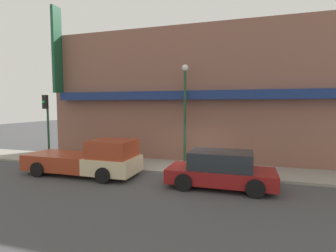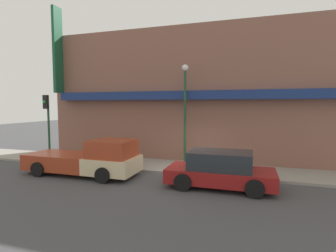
# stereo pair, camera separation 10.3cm
# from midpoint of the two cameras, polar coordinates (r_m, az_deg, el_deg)

# --- Properties ---
(ground_plane) EXTENTS (80.00, 80.00, 0.00)m
(ground_plane) POSITION_cam_midpoint_polar(r_m,az_deg,el_deg) (13.01, 4.05, -10.77)
(ground_plane) COLOR #424244
(sidewalk) EXTENTS (36.00, 2.79, 0.12)m
(sidewalk) POSITION_cam_midpoint_polar(r_m,az_deg,el_deg) (14.31, 5.34, -9.10)
(sidewalk) COLOR gray
(sidewalk) RESTS_ON ground
(building) EXTENTS (19.80, 3.80, 9.84)m
(building) POSITION_cam_midpoint_polar(r_m,az_deg,el_deg) (16.75, 7.41, 6.63)
(building) COLOR brown
(building) RESTS_ON ground
(pickup_truck) EXTENTS (5.74, 2.18, 1.79)m
(pickup_truck) POSITION_cam_midpoint_polar(r_m,az_deg,el_deg) (13.49, -17.04, -6.97)
(pickup_truck) COLOR beige
(pickup_truck) RESTS_ON ground
(parked_car) EXTENTS (4.42, 2.09, 1.52)m
(parked_car) POSITION_cam_midpoint_polar(r_m,az_deg,el_deg) (11.29, 11.13, -9.33)
(parked_car) COLOR maroon
(parked_car) RESTS_ON ground
(fire_hydrant) EXTENTS (0.16, 0.16, 0.74)m
(fire_hydrant) POSITION_cam_midpoint_polar(r_m,az_deg,el_deg) (14.48, -7.52, -7.24)
(fire_hydrant) COLOR yellow
(fire_hydrant) RESTS_ON sidewalk
(street_lamp) EXTENTS (0.36, 0.36, 5.53)m
(street_lamp) POSITION_cam_midpoint_polar(r_m,az_deg,el_deg) (14.54, 3.51, 5.12)
(street_lamp) COLOR #1E4728
(street_lamp) RESTS_ON sidewalk
(traffic_light) EXTENTS (0.28, 0.42, 3.90)m
(traffic_light) POSITION_cam_midpoint_polar(r_m,az_deg,el_deg) (16.88, -25.04, 1.95)
(traffic_light) COLOR #1E4728
(traffic_light) RESTS_ON sidewalk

